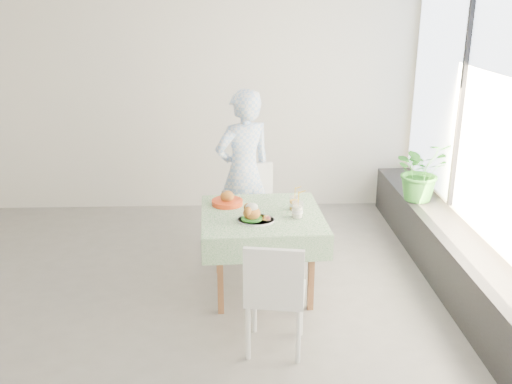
{
  "coord_description": "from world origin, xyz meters",
  "views": [
    {
      "loc": [
        0.81,
        -4.38,
        2.52
      ],
      "look_at": [
        0.99,
        0.3,
        0.92
      ],
      "focal_mm": 40.0,
      "sensor_mm": 36.0,
      "label": 1
    }
  ],
  "objects_px": {
    "chair_near": "(275,315)",
    "potted_plant": "(421,170)",
    "cafe_table": "(262,243)",
    "juice_cup_orange": "(294,204)",
    "diner": "(244,173)",
    "chair_far": "(257,229)",
    "main_dish": "(254,215)"
  },
  "relations": [
    {
      "from": "chair_near",
      "to": "potted_plant",
      "type": "distance_m",
      "value": 2.57
    },
    {
      "from": "chair_near",
      "to": "potted_plant",
      "type": "bearing_deg",
      "value": 48.99
    },
    {
      "from": "cafe_table",
      "to": "potted_plant",
      "type": "relative_size",
      "value": 1.69
    },
    {
      "from": "cafe_table",
      "to": "juice_cup_orange",
      "type": "bearing_deg",
      "value": 14.42
    },
    {
      "from": "cafe_table",
      "to": "potted_plant",
      "type": "height_order",
      "value": "potted_plant"
    },
    {
      "from": "diner",
      "to": "chair_far",
      "type": "bearing_deg",
      "value": 105.67
    },
    {
      "from": "chair_far",
      "to": "main_dish",
      "type": "height_order",
      "value": "chair_far"
    },
    {
      "from": "chair_far",
      "to": "chair_near",
      "type": "distance_m",
      "value": 1.65
    },
    {
      "from": "chair_far",
      "to": "chair_near",
      "type": "height_order",
      "value": "chair_far"
    },
    {
      "from": "cafe_table",
      "to": "chair_far",
      "type": "relative_size",
      "value": 1.17
    },
    {
      "from": "chair_near",
      "to": "diner",
      "type": "height_order",
      "value": "diner"
    },
    {
      "from": "chair_near",
      "to": "potted_plant",
      "type": "relative_size",
      "value": 1.4
    },
    {
      "from": "cafe_table",
      "to": "main_dish",
      "type": "bearing_deg",
      "value": -112.54
    },
    {
      "from": "diner",
      "to": "chair_near",
      "type": "bearing_deg",
      "value": 69.28
    },
    {
      "from": "juice_cup_orange",
      "to": "chair_near",
      "type": "bearing_deg",
      "value": -103.06
    },
    {
      "from": "main_dish",
      "to": "cafe_table",
      "type": "bearing_deg",
      "value": 67.46
    },
    {
      "from": "chair_near",
      "to": "diner",
      "type": "distance_m",
      "value": 1.89
    },
    {
      "from": "juice_cup_orange",
      "to": "main_dish",
      "type": "bearing_deg",
      "value": -144.57
    },
    {
      "from": "chair_near",
      "to": "juice_cup_orange",
      "type": "distance_m",
      "value": 1.15
    },
    {
      "from": "chair_near",
      "to": "diner",
      "type": "relative_size",
      "value": 0.53
    },
    {
      "from": "chair_far",
      "to": "juice_cup_orange",
      "type": "bearing_deg",
      "value": -65.41
    },
    {
      "from": "chair_far",
      "to": "chair_near",
      "type": "relative_size",
      "value": 1.04
    },
    {
      "from": "cafe_table",
      "to": "chair_far",
      "type": "bearing_deg",
      "value": 90.97
    },
    {
      "from": "cafe_table",
      "to": "chair_far",
      "type": "xyz_separation_m",
      "value": [
        -0.01,
        0.73,
        -0.17
      ]
    },
    {
      "from": "cafe_table",
      "to": "chair_far",
      "type": "distance_m",
      "value": 0.75
    },
    {
      "from": "chair_near",
      "to": "juice_cup_orange",
      "type": "xyz_separation_m",
      "value": [
        0.23,
        0.99,
        0.52
      ]
    },
    {
      "from": "chair_far",
      "to": "juice_cup_orange",
      "type": "height_order",
      "value": "juice_cup_orange"
    },
    {
      "from": "chair_far",
      "to": "diner",
      "type": "height_order",
      "value": "diner"
    },
    {
      "from": "diner",
      "to": "juice_cup_orange",
      "type": "height_order",
      "value": "diner"
    },
    {
      "from": "juice_cup_orange",
      "to": "cafe_table",
      "type": "bearing_deg",
      "value": -165.58
    },
    {
      "from": "cafe_table",
      "to": "potted_plant",
      "type": "bearing_deg",
      "value": 29.8
    },
    {
      "from": "cafe_table",
      "to": "juice_cup_orange",
      "type": "distance_m",
      "value": 0.45
    }
  ]
}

